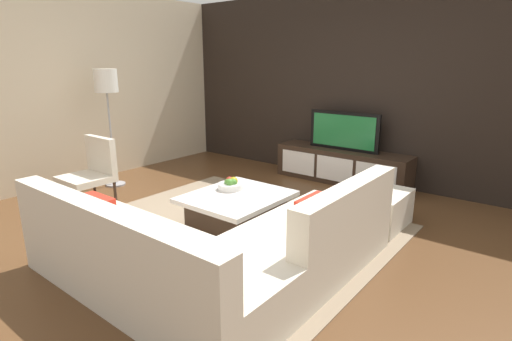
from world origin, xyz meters
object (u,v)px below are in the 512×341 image
at_px(television, 344,131).
at_px(ottoman, 372,207).
at_px(accent_chair_near, 93,169).
at_px(sectional_couch, 217,251).
at_px(floor_lamp, 106,88).
at_px(coffee_table, 237,210).
at_px(fruit_bowl, 231,185).
at_px(media_console, 342,166).

relative_size(television, ottoman, 1.56).
bearing_deg(television, accent_chair_near, -123.97).
height_order(sectional_couch, floor_lamp, floor_lamp).
relative_size(coffee_table, floor_lamp, 0.64).
distance_m(coffee_table, fruit_bowl, 0.31).
xyz_separation_m(media_console, fruit_bowl, (-0.28, -2.19, 0.18)).
xyz_separation_m(coffee_table, accent_chair_near, (-1.85, -0.59, 0.29)).
height_order(media_console, coffee_table, media_console).
bearing_deg(television, ottoman, -51.60).
distance_m(sectional_couch, ottoman, 2.03).
relative_size(accent_chair_near, fruit_bowl, 3.11).
bearing_deg(coffee_table, sectional_couch, -57.24).
bearing_deg(television, fruit_bowl, -97.26).
distance_m(sectional_couch, fruit_bowl, 1.33).
height_order(television, sectional_couch, television).
height_order(television, coffee_table, television).
height_order(media_console, ottoman, media_console).
bearing_deg(coffee_table, media_console, 87.51).
bearing_deg(media_console, television, 90.00).
relative_size(media_console, ottoman, 2.91).
bearing_deg(fruit_bowl, coffee_table, -30.05).
distance_m(coffee_table, floor_lamp, 2.74).
xyz_separation_m(accent_chair_near, fruit_bowl, (1.67, 0.70, -0.05)).
xyz_separation_m(sectional_couch, accent_chair_near, (-2.46, 0.36, 0.21)).
xyz_separation_m(media_console, ottoman, (1.02, -1.28, -0.05)).
bearing_deg(floor_lamp, television, 41.08).
relative_size(sectional_couch, fruit_bowl, 8.54).
height_order(sectional_couch, accent_chair_near, accent_chair_near).
bearing_deg(ottoman, media_console, 128.41).
bearing_deg(fruit_bowl, sectional_couch, -53.13).
xyz_separation_m(media_console, accent_chair_near, (-1.95, -2.89, 0.24)).
distance_m(sectional_couch, coffee_table, 1.14).
xyz_separation_m(sectional_couch, floor_lamp, (-3.07, 1.03, 1.13)).
distance_m(television, sectional_couch, 3.33).
relative_size(ottoman, fruit_bowl, 2.50).
height_order(coffee_table, fruit_bowl, fruit_bowl).
xyz_separation_m(coffee_table, fruit_bowl, (-0.18, 0.10, 0.23)).
bearing_deg(accent_chair_near, floor_lamp, 138.59).
height_order(television, fruit_bowl, television).
bearing_deg(floor_lamp, fruit_bowl, 0.82).
relative_size(television, coffee_table, 1.02).
bearing_deg(sectional_couch, coffee_table, 122.76).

